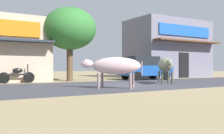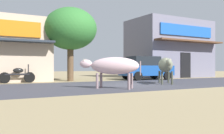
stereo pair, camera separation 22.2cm
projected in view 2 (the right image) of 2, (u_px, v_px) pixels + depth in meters
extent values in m
plane|color=#9C8861|center=(129.00, 85.00, 12.78)|extent=(80.00, 80.00, 0.00)
cube|color=#3E3E47|center=(129.00, 84.00, 12.78)|extent=(72.00, 6.66, 0.00)
cube|color=slate|center=(169.00, 49.00, 22.64)|extent=(7.18, 4.19, 5.03)
cube|color=blue|center=(187.00, 31.00, 20.77)|extent=(5.74, 0.10, 0.90)
cube|color=brown|center=(191.00, 41.00, 20.43)|extent=(6.89, 0.90, 0.12)
cube|color=black|center=(186.00, 65.00, 20.72)|extent=(1.10, 0.06, 2.10)
cylinder|color=brown|center=(70.00, 63.00, 15.95)|extent=(0.39, 0.39, 2.25)
ellipsoid|color=#317431|center=(70.00, 29.00, 15.95)|extent=(3.37, 3.37, 2.70)
cube|color=#194A9C|center=(146.00, 70.00, 17.77)|extent=(3.78, 1.94, 0.70)
cube|color=#1E2328|center=(143.00, 61.00, 17.66)|extent=(2.13, 1.68, 0.64)
cylinder|color=black|center=(154.00, 75.00, 19.02)|extent=(0.61, 0.23, 0.60)
cylinder|color=black|center=(167.00, 76.00, 17.52)|extent=(0.61, 0.23, 0.60)
cylinder|color=black|center=(126.00, 75.00, 18.03)|extent=(0.61, 0.23, 0.60)
cylinder|color=black|center=(138.00, 76.00, 16.52)|extent=(0.61, 0.23, 0.60)
cylinder|color=black|center=(30.00, 77.00, 14.28)|extent=(0.61, 0.10, 0.61)
cylinder|color=black|center=(4.00, 78.00, 13.67)|extent=(0.61, 0.10, 0.61)
cylinder|color=black|center=(17.00, 74.00, 13.98)|extent=(1.32, 0.15, 0.10)
ellipsoid|color=black|center=(18.00, 70.00, 14.00)|extent=(0.57, 0.26, 0.28)
cylinder|color=black|center=(28.00, 70.00, 14.25)|extent=(0.06, 0.06, 0.60)
ellipsoid|color=silver|center=(114.00, 66.00, 10.39)|extent=(1.91, 2.00, 0.72)
ellipsoid|color=silver|center=(86.00, 64.00, 10.79)|extent=(0.59, 0.60, 0.36)
cone|color=beige|center=(84.00, 60.00, 10.71)|extent=(0.06, 0.06, 0.12)
cone|color=beige|center=(86.00, 60.00, 10.90)|extent=(0.06, 0.06, 0.12)
cylinder|color=gray|center=(97.00, 81.00, 10.38)|extent=(0.11, 0.11, 0.65)
cylinder|color=gray|center=(101.00, 80.00, 10.83)|extent=(0.11, 0.11, 0.65)
cylinder|color=gray|center=(129.00, 81.00, 9.96)|extent=(0.11, 0.11, 0.65)
cylinder|color=gray|center=(132.00, 81.00, 10.41)|extent=(0.11, 0.11, 0.65)
cylinder|color=gray|center=(140.00, 68.00, 10.06)|extent=(0.05, 0.05, 0.57)
ellipsoid|color=slate|center=(165.00, 65.00, 13.48)|extent=(1.84, 2.19, 0.79)
ellipsoid|color=slate|center=(169.00, 63.00, 12.16)|extent=(0.55, 0.62, 0.36)
cone|color=beige|center=(171.00, 59.00, 12.10)|extent=(0.06, 0.06, 0.12)
cone|color=beige|center=(167.00, 59.00, 12.12)|extent=(0.06, 0.06, 0.12)
cylinder|color=#44473A|center=(172.00, 78.00, 12.76)|extent=(0.11, 0.11, 0.67)
cylinder|color=#44473A|center=(162.00, 78.00, 12.81)|extent=(0.11, 0.11, 0.67)
cylinder|color=#44473A|center=(168.00, 77.00, 14.16)|extent=(0.11, 0.11, 0.67)
cylinder|color=#44473A|center=(159.00, 77.00, 14.21)|extent=(0.11, 0.11, 0.67)
cylinder|color=#44473A|center=(163.00, 67.00, 14.61)|extent=(0.05, 0.05, 0.63)
cylinder|color=#3F3F47|center=(162.00, 73.00, 20.22)|extent=(0.14, 0.14, 0.81)
cylinder|color=#3F3F47|center=(164.00, 73.00, 20.06)|extent=(0.14, 0.14, 0.81)
cube|color=maroon|center=(163.00, 64.00, 20.14)|extent=(0.43, 0.48, 0.58)
sphere|color=tan|center=(163.00, 60.00, 20.14)|extent=(0.22, 0.22, 0.22)
cylinder|color=maroon|center=(161.00, 64.00, 20.36)|extent=(0.09, 0.09, 0.52)
cylinder|color=maroon|center=(165.00, 64.00, 19.91)|extent=(0.09, 0.09, 0.52)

